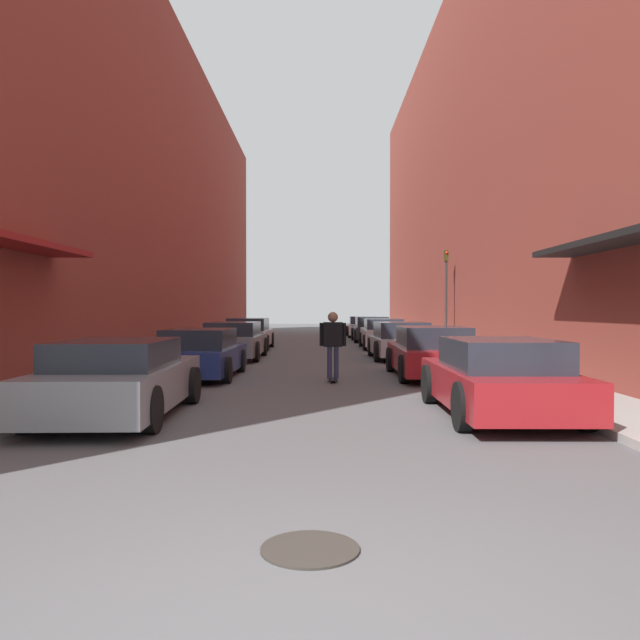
# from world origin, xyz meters

# --- Properties ---
(ground) EXTENTS (102.88, 102.88, 0.00)m
(ground) POSITION_xyz_m (0.00, 18.71, 0.00)
(ground) COLOR #515154
(curb_strip_left) EXTENTS (1.80, 46.76, 0.12)m
(curb_strip_left) POSITION_xyz_m (-4.86, 23.38, 0.06)
(curb_strip_left) COLOR gray
(curb_strip_left) RESTS_ON ground
(curb_strip_right) EXTENTS (1.80, 46.76, 0.12)m
(curb_strip_right) POSITION_xyz_m (4.86, 23.38, 0.06)
(curb_strip_right) COLOR gray
(curb_strip_right) RESTS_ON ground
(building_row_left) EXTENTS (4.90, 46.76, 13.79)m
(building_row_left) POSITION_xyz_m (-7.76, 23.38, 6.89)
(building_row_left) COLOR brown
(building_row_left) RESTS_ON ground
(building_row_right) EXTENTS (4.90, 46.76, 15.77)m
(building_row_right) POSITION_xyz_m (7.76, 23.38, 7.88)
(building_row_right) COLOR brown
(building_row_right) RESTS_ON ground
(parked_car_left_0) EXTENTS (1.90, 4.47, 1.22)m
(parked_car_left_0) POSITION_xyz_m (-2.99, 6.55, 0.60)
(parked_car_left_0) COLOR gray
(parked_car_left_0) RESTS_ON ground
(parked_car_left_1) EXTENTS (1.86, 4.20, 1.22)m
(parked_car_left_1) POSITION_xyz_m (-2.81, 12.22, 0.59)
(parked_car_left_1) COLOR navy
(parked_car_left_1) RESTS_ON ground
(parked_car_left_2) EXTENTS (1.98, 4.64, 1.27)m
(parked_car_left_2) POSITION_xyz_m (-2.79, 18.10, 0.62)
(parked_car_left_2) COLOR gray
(parked_car_left_2) RESTS_ON ground
(parked_car_left_3) EXTENTS (1.90, 4.29, 1.32)m
(parked_car_left_3) POSITION_xyz_m (-2.88, 23.35, 0.64)
(parked_car_left_3) COLOR #B7B7BC
(parked_car_left_3) RESTS_ON ground
(parked_car_right_0) EXTENTS (1.90, 4.26, 1.23)m
(parked_car_right_0) POSITION_xyz_m (2.99, 6.64, 0.60)
(parked_car_right_0) COLOR maroon
(parked_car_right_0) RESTS_ON ground
(parked_car_right_1) EXTENTS (1.93, 4.37, 1.27)m
(parked_car_right_1) POSITION_xyz_m (2.95, 12.31, 0.61)
(parked_car_right_1) COLOR maroon
(parked_car_right_1) RESTS_ON ground
(parked_car_right_2) EXTENTS (2.01, 4.12, 1.26)m
(parked_car_right_2) POSITION_xyz_m (2.91, 18.06, 0.61)
(parked_car_right_2) COLOR #B7B7BC
(parked_car_right_2) RESTS_ON ground
(parked_car_right_3) EXTENTS (1.89, 4.28, 1.29)m
(parked_car_right_3) POSITION_xyz_m (2.89, 23.75, 0.63)
(parked_car_right_3) COLOR #B7B7BC
(parked_car_right_3) RESTS_ON ground
(parked_car_right_4) EXTENTS (1.96, 4.52, 1.31)m
(parked_car_right_4) POSITION_xyz_m (2.87, 29.61, 0.63)
(parked_car_right_4) COLOR #232326
(parked_car_right_4) RESTS_ON ground
(parked_car_right_5) EXTENTS (1.96, 4.47, 1.27)m
(parked_car_right_5) POSITION_xyz_m (2.79, 35.05, 0.62)
(parked_car_right_5) COLOR silver
(parked_car_right_5) RESTS_ON ground
(skateboarder) EXTENTS (0.62, 0.78, 1.64)m
(skateboarder) POSITION_xyz_m (0.46, 11.33, 1.00)
(skateboarder) COLOR black
(skateboarder) RESTS_ON ground
(manhole_cover) EXTENTS (0.70, 0.70, 0.02)m
(manhole_cover) POSITION_xyz_m (0.09, 1.12, 0.01)
(manhole_cover) COLOR #332D28
(manhole_cover) RESTS_ON ground
(traffic_light) EXTENTS (0.16, 0.22, 3.99)m
(traffic_light) POSITION_xyz_m (5.30, 22.16, 2.55)
(traffic_light) COLOR #2D2D2D
(traffic_light) RESTS_ON curb_strip_right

